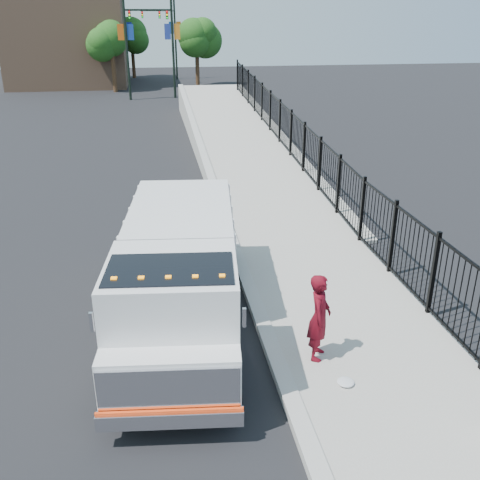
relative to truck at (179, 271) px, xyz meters
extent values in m
plane|color=black|center=(1.66, -0.40, -1.32)|extent=(120.00, 120.00, 0.00)
cube|color=#9E998E|center=(3.58, -2.40, -1.26)|extent=(3.55, 12.00, 0.12)
cube|color=#ADAAA3|center=(1.66, -2.40, -1.24)|extent=(0.30, 12.00, 0.16)
cube|color=#9E998E|center=(3.78, 15.60, -1.32)|extent=(3.95, 24.06, 3.19)
cube|color=black|center=(5.21, 11.60, -0.42)|extent=(0.10, 28.00, 1.80)
cube|color=black|center=(0.04, 0.34, -0.82)|extent=(1.54, 6.19, 0.20)
cube|color=silver|center=(-0.18, -1.72, 0.08)|extent=(2.32, 2.20, 1.80)
cube|color=silver|center=(-0.30, -2.84, -0.37)|extent=(2.17, 0.85, 0.90)
cube|color=silver|center=(-0.34, -3.17, -0.37)|extent=(2.07, 0.29, 0.77)
cube|color=silver|center=(-0.34, -3.24, -0.82)|extent=(2.17, 0.39, 0.25)
cube|color=#FF4011|center=(-0.34, -3.24, -0.69)|extent=(2.16, 0.27, 0.05)
cube|color=black|center=(-0.21, -1.94, 0.62)|extent=(2.10, 1.37, 0.77)
cube|color=silver|center=(0.16, 1.51, 0.08)|extent=(2.55, 3.99, 1.53)
cube|color=silver|center=(-1.40, -2.50, 0.48)|extent=(0.06, 0.06, 0.32)
cube|color=silver|center=(0.84, -2.73, 0.48)|extent=(0.06, 0.06, 0.32)
cube|color=orange|center=(-1.05, -2.17, 1.00)|extent=(0.10, 0.08, 0.05)
cube|color=orange|center=(-0.64, -2.21, 1.00)|extent=(0.10, 0.08, 0.05)
cube|color=orange|center=(-0.24, -2.26, 1.00)|extent=(0.10, 0.08, 0.05)
cube|color=orange|center=(0.16, -2.30, 1.00)|extent=(0.10, 0.08, 0.05)
cube|color=orange|center=(0.57, -2.34, 1.00)|extent=(0.10, 0.08, 0.05)
cylinder|color=black|center=(-1.19, -2.25, -0.87)|extent=(0.38, 0.93, 0.90)
cylinder|color=black|center=(0.69, -2.45, -0.87)|extent=(0.38, 0.93, 0.90)
cylinder|color=black|center=(-0.72, 2.15, -0.87)|extent=(0.38, 0.93, 0.90)
cylinder|color=black|center=(1.16, 1.95, -0.87)|extent=(0.38, 0.93, 0.90)
cylinder|color=black|center=(-0.62, 3.13, -0.87)|extent=(0.38, 0.93, 0.90)
cylinder|color=black|center=(1.26, 2.93, -0.87)|extent=(0.38, 0.93, 0.90)
imported|color=#5A0813|center=(2.42, -1.55, -0.37)|extent=(0.61, 0.72, 1.67)
ellipsoid|color=silver|center=(2.67, -2.42, -1.16)|extent=(0.30, 0.30, 0.08)
cylinder|color=black|center=(-1.86, 32.74, 2.68)|extent=(0.18, 0.18, 8.00)
cube|color=black|center=(-0.26, 32.74, 4.98)|extent=(3.20, 0.08, 0.08)
cube|color=black|center=(1.18, 32.74, 4.63)|extent=(0.18, 0.22, 0.60)
cube|color=navy|center=(-1.51, 32.74, 3.48)|extent=(0.45, 0.04, 1.10)
cube|color=#C45111|center=(-2.21, 32.74, 3.48)|extent=(0.45, 0.04, 1.10)
cylinder|color=black|center=(1.53, 33.30, 2.68)|extent=(0.18, 0.18, 8.00)
cube|color=black|center=(-0.07, 33.30, 4.98)|extent=(3.20, 0.08, 0.08)
cube|color=black|center=(-1.51, 33.30, 4.63)|extent=(0.18, 0.22, 0.60)
cube|color=orange|center=(1.88, 33.30, 3.48)|extent=(0.45, 0.04, 1.10)
cube|color=navy|center=(1.18, 33.30, 3.48)|extent=(0.45, 0.04, 1.10)
cylinder|color=black|center=(-2.19, 41.96, 2.68)|extent=(0.18, 0.18, 8.00)
cube|color=black|center=(-0.59, 41.96, 4.98)|extent=(3.20, 0.08, 0.08)
cube|color=black|center=(0.85, 41.96, 4.63)|extent=(0.18, 0.22, 0.60)
cube|color=navy|center=(-1.84, 41.96, 3.48)|extent=(0.45, 0.04, 1.10)
cube|color=orange|center=(-2.54, 41.96, 3.48)|extent=(0.45, 0.04, 1.10)
cylinder|color=black|center=(2.36, 46.21, 2.68)|extent=(0.18, 0.18, 8.00)
cube|color=black|center=(0.76, 46.21, 4.98)|extent=(3.20, 0.08, 0.08)
cube|color=black|center=(-0.68, 46.21, 4.63)|extent=(0.18, 0.22, 0.60)
cube|color=#C25F11|center=(2.71, 46.21, 3.48)|extent=(0.45, 0.04, 1.10)
cube|color=#114C9F|center=(2.01, 46.21, 3.48)|extent=(0.45, 0.04, 1.10)
cylinder|color=#382314|center=(-3.22, 37.44, 0.28)|extent=(0.36, 0.36, 3.20)
sphere|color=#194714|center=(-3.22, 37.44, 2.68)|extent=(2.85, 2.85, 2.85)
cylinder|color=#382314|center=(3.94, 40.68, 0.28)|extent=(0.36, 0.36, 3.20)
sphere|color=#194714|center=(3.94, 40.68, 2.68)|extent=(2.81, 2.81, 2.81)
cylinder|color=#382314|center=(-1.89, 48.41, 0.28)|extent=(0.36, 0.36, 3.20)
sphere|color=#194714|center=(-1.89, 48.41, 2.68)|extent=(3.15, 3.15, 3.15)
cube|color=#8C664C|center=(-7.34, 43.60, 2.68)|extent=(10.00, 10.00, 8.00)
camera|label=1|loc=(-0.32, -9.52, 4.65)|focal=40.00mm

